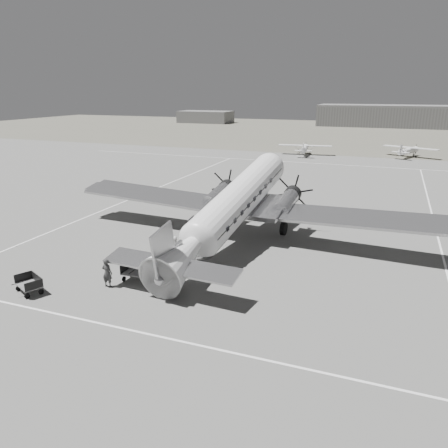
# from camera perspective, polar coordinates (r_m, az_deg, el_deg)

# --- Properties ---
(ground) EXTENTS (260.00, 260.00, 0.00)m
(ground) POSITION_cam_1_polar(r_m,az_deg,el_deg) (33.05, 5.99, -2.97)
(ground) COLOR slate
(ground) RESTS_ON ground
(taxi_line_near) EXTENTS (60.00, 0.15, 0.01)m
(taxi_line_near) POSITION_cam_1_polar(r_m,az_deg,el_deg) (21.16, -4.48, -15.27)
(taxi_line_near) COLOR white
(taxi_line_near) RESTS_ON ground
(taxi_line_right) EXTENTS (0.15, 80.00, 0.01)m
(taxi_line_right) POSITION_cam_1_polar(r_m,az_deg,el_deg) (32.36, 27.02, -5.29)
(taxi_line_right) COLOR white
(taxi_line_right) RESTS_ON ground
(taxi_line_left) EXTENTS (0.15, 60.00, 0.01)m
(taxi_line_left) POSITION_cam_1_polar(r_m,az_deg,el_deg) (49.00, -11.50, 3.47)
(taxi_line_left) COLOR white
(taxi_line_left) RESTS_ON ground
(taxi_line_horizon) EXTENTS (90.00, 0.15, 0.01)m
(taxi_line_horizon) POSITION_cam_1_polar(r_m,az_deg,el_deg) (71.37, 14.60, 7.51)
(taxi_line_horizon) COLOR white
(taxi_line_horizon) RESTS_ON ground
(grass_infield) EXTENTS (260.00, 90.00, 0.01)m
(grass_infield) POSITION_cam_1_polar(r_m,az_deg,el_deg) (125.78, 17.76, 11.24)
(grass_infield) COLOR #59564B
(grass_infield) RESTS_ON ground
(hangar_main) EXTENTS (42.00, 14.00, 6.60)m
(hangar_main) POSITION_cam_1_polar(r_m,az_deg,el_deg) (150.27, 20.51, 13.09)
(hangar_main) COLOR slate
(hangar_main) RESTS_ON ground
(shed_secondary) EXTENTS (18.00, 10.00, 4.00)m
(shed_secondary) POSITION_cam_1_polar(r_m,az_deg,el_deg) (158.35, -2.42, 13.81)
(shed_secondary) COLOR slate
(shed_secondary) RESTS_ON ground
(dc3_airliner) EXTENTS (31.99, 23.15, 5.86)m
(dc3_airliner) POSITION_cam_1_polar(r_m,az_deg,el_deg) (32.52, 1.27, 2.20)
(dc3_airliner) COLOR #A5A5A7
(dc3_airliner) RESTS_ON ground
(light_plane_left) EXTENTS (10.39, 8.82, 1.98)m
(light_plane_left) POSITION_cam_1_polar(r_m,az_deg,el_deg) (80.71, 10.49, 9.55)
(light_plane_left) COLOR white
(light_plane_left) RESTS_ON ground
(light_plane_right) EXTENTS (11.73, 10.76, 1.97)m
(light_plane_right) POSITION_cam_1_polar(r_m,az_deg,el_deg) (83.16, 23.00, 8.71)
(light_plane_right) COLOR white
(light_plane_right) RESTS_ON ground
(baggage_cart_near) EXTENTS (1.90, 1.37, 1.05)m
(baggage_cart_near) POSITION_cam_1_polar(r_m,az_deg,el_deg) (27.61, -11.27, -6.23)
(baggage_cart_near) COLOR slate
(baggage_cart_near) RESTS_ON ground
(baggage_cart_far) EXTENTS (2.13, 1.89, 1.00)m
(baggage_cart_far) POSITION_cam_1_polar(r_m,az_deg,el_deg) (27.94, -24.12, -7.24)
(baggage_cart_far) COLOR slate
(baggage_cart_far) RESTS_ON ground
(ground_crew) EXTENTS (0.67, 0.46, 1.77)m
(ground_crew) POSITION_cam_1_polar(r_m,az_deg,el_deg) (27.03, -15.02, -6.19)
(ground_crew) COLOR #2E2E2E
(ground_crew) RESTS_ON ground
(ramp_agent) EXTENTS (0.82, 0.95, 1.66)m
(ramp_agent) POSITION_cam_1_polar(r_m,az_deg,el_deg) (29.31, -8.61, -4.03)
(ramp_agent) COLOR #ADADAB
(ramp_agent) RESTS_ON ground
(passenger) EXTENTS (0.67, 0.83, 1.47)m
(passenger) POSITION_cam_1_polar(r_m,az_deg,el_deg) (31.03, -6.46, -2.91)
(passenger) COLOR silver
(passenger) RESTS_ON ground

